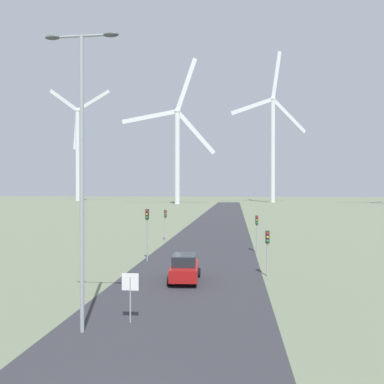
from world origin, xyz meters
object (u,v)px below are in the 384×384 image
at_px(streetlamp, 82,152).
at_px(traffic_light_post_near_left, 147,223).
at_px(wind_turbine_left, 177,144).
at_px(traffic_light_post_mid_left, 165,218).
at_px(wind_turbine_far_left, 78,145).
at_px(stop_sign_near, 130,288).
at_px(traffic_light_post_near_right, 267,243).
at_px(wind_turbine_center, 273,138).
at_px(car_approaching, 184,268).
at_px(traffic_light_post_mid_right, 257,225).

bearing_deg(streetlamp, traffic_light_post_near_left, 93.32).
bearing_deg(traffic_light_post_near_left, wind_turbine_left, 97.67).
xyz_separation_m(traffic_light_post_mid_left, wind_turbine_far_left, (-74.04, 144.03, 26.67)).
relative_size(stop_sign_near, traffic_light_post_near_right, 0.71).
bearing_deg(traffic_light_post_near_left, traffic_light_post_mid_left, 93.73).
distance_m(streetlamp, traffic_light_post_near_right, 15.54).
xyz_separation_m(wind_turbine_far_left, wind_turbine_center, (99.64, -11.57, 0.59)).
bearing_deg(car_approaching, traffic_light_post_near_left, 122.33).
bearing_deg(traffic_light_post_mid_left, wind_turbine_left, 98.13).
xyz_separation_m(stop_sign_near, traffic_light_post_mid_right, (6.96, 20.19, 1.06)).
relative_size(traffic_light_post_near_right, wind_turbine_left, 0.05).
bearing_deg(traffic_light_post_mid_right, wind_turbine_far_left, 119.19).
height_order(streetlamp, wind_turbine_left, wind_turbine_left).
distance_m(traffic_light_post_near_right, wind_turbine_far_left, 184.23).
height_order(traffic_light_post_near_right, traffic_light_post_mid_right, traffic_light_post_mid_right).
relative_size(stop_sign_near, traffic_light_post_near_left, 0.51).
relative_size(traffic_light_post_near_left, traffic_light_post_mid_right, 1.24).
relative_size(stop_sign_near, wind_turbine_center, 0.03).
xyz_separation_m(stop_sign_near, wind_turbine_center, (22.07, 159.93, 28.37)).
relative_size(streetlamp, wind_turbine_far_left, 0.22).
height_order(wind_turbine_left, wind_turbine_center, wind_turbine_center).
distance_m(car_approaching, wind_turbine_far_left, 183.79).
relative_size(traffic_light_post_near_right, traffic_light_post_mid_left, 0.88).
bearing_deg(traffic_light_post_mid_right, wind_turbine_left, 102.63).
xyz_separation_m(traffic_light_post_near_left, traffic_light_post_near_right, (9.85, -4.45, -0.89)).
xyz_separation_m(streetlamp, traffic_light_post_near_left, (-0.93, 15.94, -4.57)).
xyz_separation_m(traffic_light_post_mid_left, traffic_light_post_mid_right, (10.50, -7.28, -0.05)).
bearing_deg(traffic_light_post_mid_left, stop_sign_near, -82.66).
distance_m(stop_sign_near, car_approaching, 8.20).
bearing_deg(wind_turbine_center, wind_turbine_left, -150.72).
height_order(stop_sign_near, wind_turbine_left, wind_turbine_left).
distance_m(traffic_light_post_mid_left, car_approaching, 20.14).
distance_m(traffic_light_post_near_left, wind_turbine_center, 149.82).
xyz_separation_m(streetlamp, wind_turbine_left, (-17.39, 138.15, 17.12)).
xyz_separation_m(streetlamp, car_approaching, (3.23, 9.38, -6.95)).
bearing_deg(streetlamp, stop_sign_near, 37.25).
relative_size(traffic_light_post_mid_left, traffic_light_post_mid_right, 1.02).
distance_m(traffic_light_post_mid_left, wind_turbine_center, 137.64).
distance_m(streetlamp, traffic_light_post_near_left, 16.61).
bearing_deg(traffic_light_post_near_right, traffic_light_post_near_left, 155.71).
bearing_deg(stop_sign_near, traffic_light_post_mid_left, 97.34).
height_order(car_approaching, wind_turbine_center, wind_turbine_center).
xyz_separation_m(traffic_light_post_near_right, traffic_light_post_mid_left, (-10.69, 17.31, 0.33)).
bearing_deg(stop_sign_near, car_approaching, 79.71).
bearing_deg(traffic_light_post_mid_right, streetlamp, -112.08).
xyz_separation_m(traffic_light_post_near_right, traffic_light_post_mid_right, (-0.19, 10.03, 0.27)).
distance_m(traffic_light_post_near_right, wind_turbine_left, 131.31).
relative_size(traffic_light_post_near_left, car_approaching, 1.07).
bearing_deg(traffic_light_post_near_left, stop_sign_near, -79.54).
relative_size(stop_sign_near, wind_turbine_far_left, 0.04).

